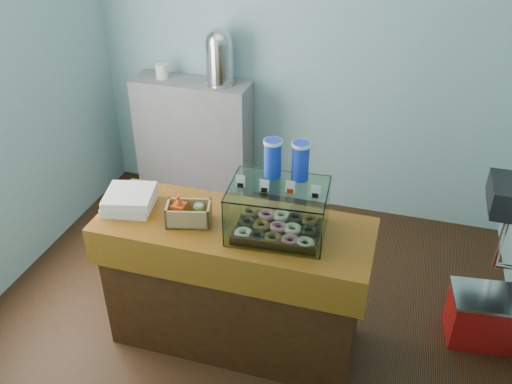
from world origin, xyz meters
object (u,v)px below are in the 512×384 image
(counter, at_px, (235,283))
(red_cooler, at_px, (481,316))
(coffee_urn, at_px, (220,55))
(display_case, at_px, (280,205))

(counter, xyz_separation_m, red_cooler, (1.51, 0.44, -0.28))
(coffee_urn, xyz_separation_m, red_cooler, (2.15, -1.14, -1.16))
(coffee_urn, distance_m, red_cooler, 2.69)
(counter, height_order, coffee_urn, coffee_urn)
(red_cooler, bearing_deg, display_case, -168.49)
(display_case, height_order, coffee_urn, coffee_urn)
(counter, height_order, display_case, display_case)
(counter, bearing_deg, red_cooler, 16.30)
(counter, height_order, red_cooler, counter)
(display_case, xyz_separation_m, red_cooler, (1.25, 0.41, -0.88))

